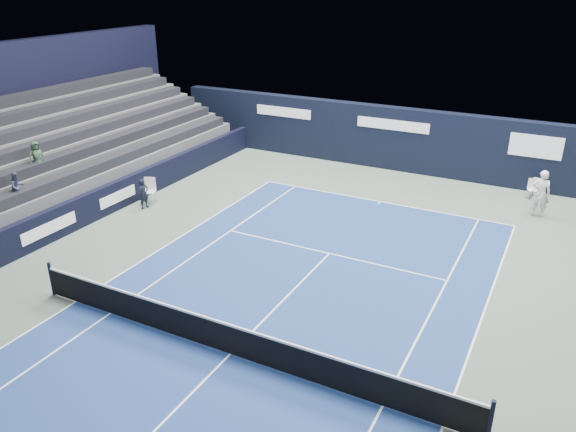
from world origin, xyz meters
name	(u,v)px	position (x,y,z in m)	size (l,w,h in m)	color
ground	(268,316)	(0.00, 2.00, 0.00)	(48.00, 48.00, 0.00)	#4E5D52
court_surface	(230,354)	(0.00, 0.00, 0.00)	(10.97, 23.77, 0.01)	navy
folding_chair_back_a	(537,184)	(5.83, 15.70, 0.55)	(0.43, 0.45, 0.82)	silver
folding_chair_back_b	(532,187)	(5.71, 15.33, 0.51)	(0.48, 0.47, 0.89)	silver
line_judge_chair	(150,189)	(-8.77, 7.31, 0.62)	(0.62, 0.61, 1.09)	silver
line_judge	(144,194)	(-8.54, 6.67, 0.64)	(0.47, 0.31, 1.28)	black
court_markings	(230,354)	(0.00, 0.00, 0.01)	(11.03, 23.83, 0.00)	white
tennis_net	(229,338)	(0.00, 0.00, 0.51)	(12.90, 0.10, 1.10)	black
back_sponsor_wall	(413,141)	(0.01, 16.50, 1.55)	(26.00, 0.63, 3.10)	black
side_barrier_left	(114,196)	(-9.50, 5.97, 0.60)	(0.33, 22.00, 1.20)	black
spectator_stand	(63,146)	(-13.28, 6.99, 1.95)	(6.00, 18.00, 6.40)	#49494B
tennis_player	(541,193)	(6.13, 13.42, 0.97)	(0.71, 0.85, 1.93)	silver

